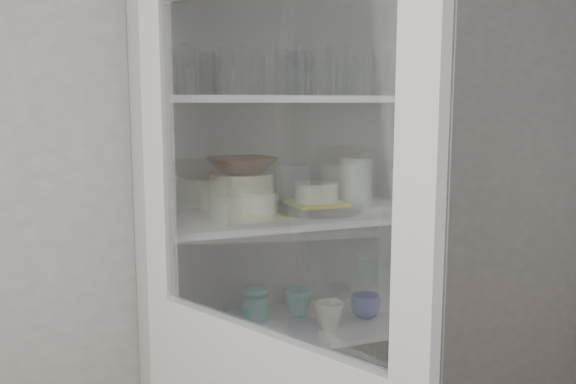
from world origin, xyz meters
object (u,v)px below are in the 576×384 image
object	(u,v)px
mug_white	(329,315)
yellow_trivet	(316,203)
goblet_2	(305,71)
measuring_cups	(217,336)
plate_stack_front	(242,205)
pantry_cabinet	(282,296)
terracotta_bowl	(242,165)
teal_jar	(255,306)
white_canister	(171,318)
goblet_0	(185,67)
grey_bowl_stack	(356,182)
goblet_1	(290,74)
mug_blue	(365,306)
mug_teal	(298,302)
plate_stack_back	(230,199)
white_ramekin	(316,192)
cream_bowl	(242,183)
goblet_3	(369,73)
glass_platter	(316,207)

from	to	relation	value
mug_white	yellow_trivet	bearing A→B (deg)	112.70
goblet_2	measuring_cups	xyz separation A→B (m)	(-0.39, -0.20, -0.87)
plate_stack_front	pantry_cabinet	bearing A→B (deg)	29.57
terracotta_bowl	teal_jar	xyz separation A→B (m)	(0.07, 0.09, -0.52)
goblet_2	terracotta_bowl	world-z (taller)	goblet_2
white_canister	goblet_0	bearing A→B (deg)	41.25
goblet_2	grey_bowl_stack	xyz separation A→B (m)	(0.17, -0.08, -0.40)
goblet_0	goblet_1	world-z (taller)	goblet_0
pantry_cabinet	mug_blue	size ratio (longest dim) A/B	19.38
goblet_0	mug_blue	world-z (taller)	goblet_0
goblet_1	goblet_2	bearing A→B (deg)	2.20
measuring_cups	white_canister	distance (m)	0.17
terracotta_bowl	grey_bowl_stack	world-z (taller)	terracotta_bowl
plate_stack_front	measuring_cups	distance (m)	0.44
mug_blue	mug_teal	size ratio (longest dim) A/B	1.02
plate_stack_back	white_ramekin	world-z (taller)	white_ramekin
teal_jar	plate_stack_back	bearing A→B (deg)	127.37
cream_bowl	yellow_trivet	distance (m)	0.30
terracotta_bowl	teal_jar	world-z (taller)	terracotta_bowl
white_ramekin	teal_jar	size ratio (longest dim) A/B	1.34
goblet_2	mug_teal	xyz separation A→B (m)	(-0.05, -0.06, -0.84)
teal_jar	white_canister	bearing A→B (deg)	-175.85
white_ramekin	yellow_trivet	bearing A→B (deg)	0.00
plate_stack_back	mug_blue	world-z (taller)	plate_stack_back
pantry_cabinet	goblet_3	size ratio (longest dim) A/B	12.30
plate_stack_back	cream_bowl	distance (m)	0.19
cream_bowl	glass_platter	distance (m)	0.31
teal_jar	measuring_cups	world-z (taller)	teal_jar
mug_blue	mug_teal	distance (m)	0.25
teal_jar	yellow_trivet	bearing A→B (deg)	-12.22
goblet_1	mug_blue	size ratio (longest dim) A/B	1.45
plate_stack_front	terracotta_bowl	distance (m)	0.13
goblet_1	goblet_2	xyz separation A→B (m)	(0.06, 0.00, 0.01)
goblet_1	plate_stack_front	world-z (taller)	goblet_1
plate_stack_back	mug_white	world-z (taller)	plate_stack_back
plate_stack_front	cream_bowl	bearing A→B (deg)	180.00
yellow_trivet	mug_blue	xyz separation A→B (m)	(0.17, -0.06, -0.38)
goblet_2	plate_stack_back	bearing A→B (deg)	175.96
mug_blue	goblet_2	bearing A→B (deg)	115.47
mug_blue	grey_bowl_stack	bearing A→B (deg)	71.63
plate_stack_back	cream_bowl	size ratio (longest dim) A/B	1.03
goblet_2	cream_bowl	xyz separation A→B (m)	(-0.29, -0.15, -0.37)
plate_stack_front	glass_platter	distance (m)	0.29
goblet_0	mug_white	bearing A→B (deg)	-24.79
goblet_2	yellow_trivet	size ratio (longest dim) A/B	0.97
white_canister	mug_blue	bearing A→B (deg)	-6.68
plate_stack_front	mug_blue	size ratio (longest dim) A/B	2.02
yellow_trivet	mug_white	size ratio (longest dim) A/B	1.82
mug_teal	mug_blue	bearing A→B (deg)	-48.79
grey_bowl_stack	white_canister	world-z (taller)	grey_bowl_stack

